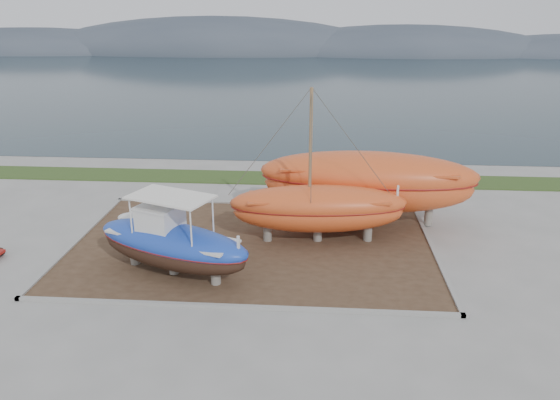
# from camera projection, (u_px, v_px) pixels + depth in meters

# --- Properties ---
(ground) EXTENTS (140.00, 140.00, 0.00)m
(ground) POSITION_uv_depth(u_px,v_px,m) (241.00, 283.00, 24.09)
(ground) COLOR gray
(ground) RESTS_ON ground
(dirt_patch) EXTENTS (18.00, 12.00, 0.06)m
(dirt_patch) POSITION_uv_depth(u_px,v_px,m) (252.00, 245.00, 27.84)
(dirt_patch) COLOR #422D1E
(dirt_patch) RESTS_ON ground
(curb_frame) EXTENTS (18.60, 12.60, 0.15)m
(curb_frame) POSITION_uv_depth(u_px,v_px,m) (252.00, 245.00, 27.82)
(curb_frame) COLOR gray
(curb_frame) RESTS_ON ground
(grass_strip) EXTENTS (44.00, 3.00, 0.08)m
(grass_strip) POSITION_uv_depth(u_px,v_px,m) (272.00, 178.00, 38.63)
(grass_strip) COLOR #284219
(grass_strip) RESTS_ON ground
(sea) EXTENTS (260.00, 100.00, 0.04)m
(sea) POSITION_uv_depth(u_px,v_px,m) (300.00, 80.00, 89.81)
(sea) COLOR #192B33
(sea) RESTS_ON ground
(mountain_ridge) EXTENTS (200.00, 36.00, 20.00)m
(mountain_ridge) POSITION_uv_depth(u_px,v_px,m) (308.00, 52.00, 141.45)
(mountain_ridge) COLOR #333D49
(mountain_ridge) RESTS_ON ground
(blue_caique) EXTENTS (8.12, 5.14, 3.74)m
(blue_caique) POSITION_uv_depth(u_px,v_px,m) (172.00, 235.00, 24.26)
(blue_caique) COLOR #1D42B5
(blue_caique) RESTS_ON dirt_patch
(white_dinghy) EXTENTS (4.24, 2.41, 1.20)m
(white_dinghy) POSITION_uv_depth(u_px,v_px,m) (152.00, 226.00, 28.68)
(white_dinghy) COLOR silver
(white_dinghy) RESTS_ON dirt_patch
(orange_sailboat) EXTENTS (9.18, 3.29, 7.89)m
(orange_sailboat) POSITION_uv_depth(u_px,v_px,m) (319.00, 167.00, 27.04)
(orange_sailboat) COLOR #CC4C1F
(orange_sailboat) RESTS_ON dirt_patch
(orange_bare_hull) EXTENTS (12.16, 4.41, 3.91)m
(orange_bare_hull) POSITION_uv_depth(u_px,v_px,m) (367.00, 189.00, 30.18)
(orange_bare_hull) COLOR #CC4C1F
(orange_bare_hull) RESTS_ON dirt_patch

